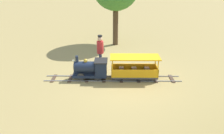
% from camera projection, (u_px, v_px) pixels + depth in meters
% --- Properties ---
extents(ground_plane, '(60.00, 60.00, 0.00)m').
position_uv_depth(ground_plane, '(123.00, 79.00, 8.70)').
color(ground_plane, '#A38C51').
extents(track, '(0.68, 5.70, 0.04)m').
position_uv_depth(track, '(113.00, 78.00, 8.69)').
color(track, gray).
rests_on(track, ground_plane).
extents(locomotive, '(0.64, 1.44, 0.99)m').
position_uv_depth(locomotive, '(92.00, 68.00, 8.50)').
color(locomotive, '#192338').
rests_on(locomotive, ground_plane).
extents(passenger_car, '(0.74, 2.00, 0.97)m').
position_uv_depth(passenger_car, '(134.00, 70.00, 8.52)').
color(passenger_car, '#3F3F3F').
rests_on(passenger_car, ground_plane).
extents(conductor_person, '(0.30, 0.30, 1.62)m').
position_uv_depth(conductor_person, '(100.00, 50.00, 9.19)').
color(conductor_person, '#282D47').
rests_on(conductor_person, ground_plane).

